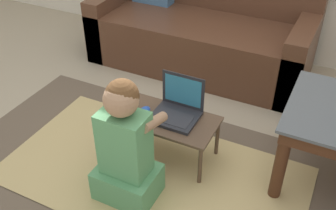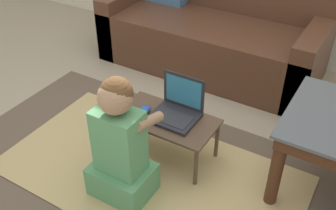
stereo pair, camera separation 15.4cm
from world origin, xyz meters
The scene contains 7 objects.
ground_plane centered at (0.00, 0.00, 0.00)m, with size 16.00×16.00×0.00m, color gray.
area_rug centered at (0.04, -0.21, 0.00)m, with size 2.50×1.36×0.01m.
couch centered at (-0.24, 1.22, 0.30)m, with size 1.83×0.80×0.86m.
laptop_desk centered at (0.04, -0.01, 0.26)m, with size 0.61×0.33×0.29m.
laptop centered at (0.08, 0.04, 0.33)m, with size 0.28×0.24×0.24m.
computer_mouse centered at (-0.11, -0.03, 0.31)m, with size 0.06×0.10×0.04m.
person_seated centered at (-0.01, -0.40, 0.34)m, with size 0.34×0.35×0.76m.
Camera 2 is at (1.02, -1.62, 1.73)m, focal length 42.00 mm.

